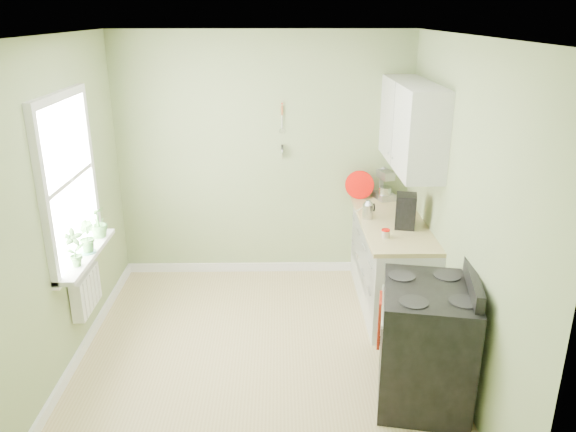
{
  "coord_description": "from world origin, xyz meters",
  "views": [
    {
      "loc": [
        0.17,
        -4.18,
        2.86
      ],
      "look_at": [
        0.24,
        0.55,
        1.14
      ],
      "focal_mm": 35.0,
      "sensor_mm": 36.0,
      "label": 1
    }
  ],
  "objects_px": {
    "stove": "(426,344)",
    "kettle": "(368,210)",
    "coffee_maker": "(405,212)",
    "stand_mixer": "(384,185)"
  },
  "relations": [
    {
      "from": "stove",
      "to": "coffee_maker",
      "type": "relative_size",
      "value": 3.31
    },
    {
      "from": "stove",
      "to": "kettle",
      "type": "bearing_deg",
      "value": 98.07
    },
    {
      "from": "stove",
      "to": "kettle",
      "type": "height_order",
      "value": "kettle"
    },
    {
      "from": "stand_mixer",
      "to": "stove",
      "type": "bearing_deg",
      "value": -91.18
    },
    {
      "from": "stove",
      "to": "kettle",
      "type": "distance_m",
      "value": 1.71
    },
    {
      "from": "stove",
      "to": "stand_mixer",
      "type": "xyz_separation_m",
      "value": [
        0.05,
        2.27,
        0.57
      ]
    },
    {
      "from": "stand_mixer",
      "to": "kettle",
      "type": "height_order",
      "value": "stand_mixer"
    },
    {
      "from": "stand_mixer",
      "to": "kettle",
      "type": "relative_size",
      "value": 1.88
    },
    {
      "from": "stand_mixer",
      "to": "coffee_maker",
      "type": "distance_m",
      "value": 0.9
    },
    {
      "from": "stove",
      "to": "stand_mixer",
      "type": "height_order",
      "value": "stand_mixer"
    }
  ]
}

